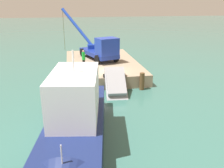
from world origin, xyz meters
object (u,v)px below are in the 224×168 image
(dock_worker, at_px, (84,58))
(salvaged_car, at_px, (116,87))
(moored_yacht, at_px, (73,145))
(crane_truck, at_px, (100,49))

(dock_worker, bearing_deg, salvaged_car, 24.28)
(dock_worker, relative_size, salvaged_car, 0.44)
(salvaged_car, height_order, moored_yacht, moored_yacht)
(moored_yacht, bearing_deg, crane_truck, 167.51)
(dock_worker, relative_size, moored_yacht, 0.13)
(crane_truck, bearing_deg, salvaged_car, 2.01)
(crane_truck, xyz_separation_m, salvaged_car, (7.92, 0.28, -1.90))
(dock_worker, distance_m, salvaged_car, 6.00)
(dock_worker, xyz_separation_m, moored_yacht, (13.68, -1.49, -1.33))
(crane_truck, xyz_separation_m, moored_yacht, (16.29, -3.61, -1.78))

